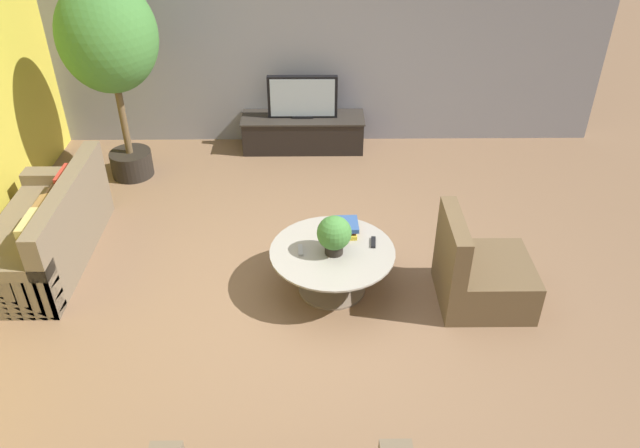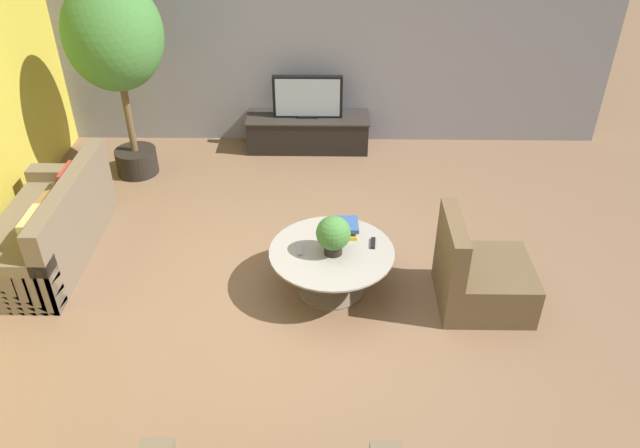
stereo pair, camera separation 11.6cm
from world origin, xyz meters
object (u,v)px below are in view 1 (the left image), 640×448
Objects in this scene: media_console at (303,132)px; armchair_wicker at (479,275)px; potted_plant_tabletop at (334,234)px; television at (303,97)px; coffee_table at (332,262)px; potted_palm_tall at (109,43)px; couch_by_wall at (46,234)px.

media_console is 3.41m from armchair_wicker.
potted_plant_tabletop is at bearing 84.74° from armchair_wicker.
media_console is 1.79× the size of television.
television is 2.38× the size of potted_plant_tabletop.
television reaches higher than coffee_table.
potted_palm_tall is (-2.05, -0.69, 1.38)m from media_console.
television is 2.90m from potted_plant_tabletop.
potted_plant_tabletop is at bearing -42.96° from potted_palm_tall.
armchair_wicker is at bearing 81.01° from couch_by_wall.
coffee_table is 3.45m from potted_palm_tall.
couch_by_wall is 2.09× the size of armchair_wicker.
television is 3.43m from armchair_wicker.
media_console reaches higher than coffee_table.
potted_palm_tall is (0.40, 1.68, 1.32)m from couch_by_wall.
media_console is 3.41m from couch_by_wall.
couch_by_wall is 4.92× the size of potted_plant_tabletop.
television is 2.90m from coffee_table.
coffee_table is 3.07× the size of potted_plant_tabletop.
media_console is 0.87× the size of couch_by_wall.
media_console is at bearing 96.18° from potted_plant_tabletop.
potted_plant_tabletop is at bearing -83.81° from television.
potted_plant_tabletop is (-1.29, 0.12, 0.37)m from armchair_wicker.
coffee_table is at bearing 111.29° from potted_plant_tabletop.
television reaches higher than potted_plant_tabletop.
television is 1.01× the size of armchair_wicker.
potted_plant_tabletop is (0.31, -2.89, -0.07)m from television.
couch_by_wall is at bearing -136.07° from television.
potted_plant_tabletop is (2.36, -2.20, -0.97)m from potted_palm_tall.
armchair_wicker reaches higher than coffee_table.
armchair_wicker reaches higher than couch_by_wall.
media_console is at bearing 28.08° from armchair_wicker.
couch_by_wall reaches higher than coffee_table.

